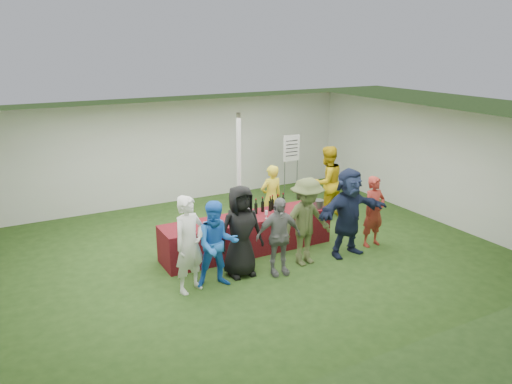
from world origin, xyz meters
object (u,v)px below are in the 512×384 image
dump_bucket (318,204)px  customer_1 (217,244)px  staff_back (327,182)px  customer_2 (241,231)px  customer_5 (348,212)px  customer_6 (374,211)px  customer_0 (189,244)px  serving_table (247,234)px  wine_list_sign (291,153)px  staff_pourer (271,198)px  customer_3 (278,236)px  customer_4 (307,222)px

dump_bucket → customer_1: size_ratio=0.15×
staff_back → customer_2: (-3.25, -1.83, -0.03)m
dump_bucket → customer_5: (0.11, -0.89, 0.07)m
customer_2 → customer_6: customer_2 is taller
staff_back → customer_0: (-4.30, -1.97, -0.03)m
serving_table → wine_list_sign: 3.78m
staff_pourer → customer_3: bearing=60.7°
wine_list_sign → serving_table: bearing=-136.2°
staff_pourer → customer_3: (-1.05, -2.08, -0.02)m
dump_bucket → customer_0: 3.35m
serving_table → customer_2: size_ratio=2.09×
staff_pourer → customer_3: 2.33m
dump_bucket → customer_2: (-2.20, -0.69, 0.02)m
customer_2 → customer_6: 3.08m
customer_5 → customer_2: bearing=172.5°
wine_list_sign → customer_1: bearing=-136.3°
customer_3 → staff_pourer: bearing=72.2°
wine_list_sign → customer_0: (-4.29, -3.58, -0.45)m
wine_list_sign → customer_3: (-2.62, -3.73, -0.57)m
dump_bucket → wine_list_sign: (1.05, 2.75, 0.48)m
customer_1 → dump_bucket: bearing=32.0°
customer_0 → customer_6: customer_0 is taller
customer_6 → customer_3: bearing=-178.3°
customer_2 → customer_0: bearing=-170.7°
dump_bucket → staff_pourer: staff_pourer is taller
wine_list_sign → customer_5: size_ratio=0.99×
staff_pourer → wine_list_sign: bearing=-136.1°
customer_1 → customer_5: size_ratio=0.87×
customer_1 → customer_3: size_ratio=1.06×
serving_table → customer_1: 1.66m
serving_table → customer_0: bearing=-147.6°
customer_2 → customer_4: 1.33m
customer_0 → customer_4: size_ratio=1.00×
customer_2 → customer_4: size_ratio=0.99×
customer_5 → staff_pourer: bearing=105.1°
customer_6 → wine_list_sign: bearing=84.0°
staff_back → customer_1: size_ratio=1.14×
customer_1 → customer_5: customer_5 is taller
wine_list_sign → dump_bucket: bearing=-110.8°
wine_list_sign → customer_0: size_ratio=1.04×
customer_0 → customer_2: (1.05, 0.14, -0.00)m
staff_pourer → customer_0: (-2.72, -1.93, 0.10)m
wine_list_sign → customer_4: 4.11m
dump_bucket → staff_back: (1.06, 1.14, 0.05)m
staff_pourer → customer_3: staff_pourer is taller
customer_3 → customer_1: bearing=-175.7°
staff_pourer → customer_3: size_ratio=1.02×
dump_bucket → staff_back: staff_back is taller
staff_back → customer_3: (-2.63, -2.12, -0.15)m
serving_table → staff_pourer: staff_pourer is taller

